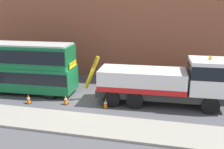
# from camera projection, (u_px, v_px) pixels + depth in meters

# --- Properties ---
(ground_plane) EXTENTS (120.00, 120.00, 0.00)m
(ground_plane) POSITION_uv_depth(u_px,v_px,m) (85.00, 99.00, 19.41)
(ground_plane) COLOR #4C4C51
(near_kerb) EXTENTS (60.00, 2.80, 0.15)m
(near_kerb) POSITION_uv_depth(u_px,v_px,m) (62.00, 122.00, 15.45)
(near_kerb) COLOR gray
(near_kerb) RESTS_ON ground_plane
(recovery_tow_truck) EXTENTS (10.20, 3.04, 3.67)m
(recovery_tow_truck) POSITION_uv_depth(u_px,v_px,m) (167.00, 81.00, 17.83)
(recovery_tow_truck) COLOR #2D2D2D
(recovery_tow_truck) RESTS_ON ground_plane
(double_decker_bus) EXTENTS (11.13, 3.04, 4.06)m
(double_decker_bus) POSITION_uv_depth(u_px,v_px,m) (8.00, 65.00, 20.49)
(double_decker_bus) COLOR #146B38
(double_decker_bus) RESTS_ON ground_plane
(traffic_cone_near_bus) EXTENTS (0.36, 0.36, 0.72)m
(traffic_cone_near_bus) POSITION_uv_depth(u_px,v_px,m) (28.00, 99.00, 18.42)
(traffic_cone_near_bus) COLOR orange
(traffic_cone_near_bus) RESTS_ON ground_plane
(traffic_cone_midway) EXTENTS (0.36, 0.36, 0.72)m
(traffic_cone_midway) POSITION_uv_depth(u_px,v_px,m) (66.00, 100.00, 18.25)
(traffic_cone_midway) COLOR orange
(traffic_cone_midway) RESTS_ON ground_plane
(traffic_cone_near_truck) EXTENTS (0.36, 0.36, 0.72)m
(traffic_cone_near_truck) POSITION_uv_depth(u_px,v_px,m) (106.00, 103.00, 17.57)
(traffic_cone_near_truck) COLOR orange
(traffic_cone_near_truck) RESTS_ON ground_plane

